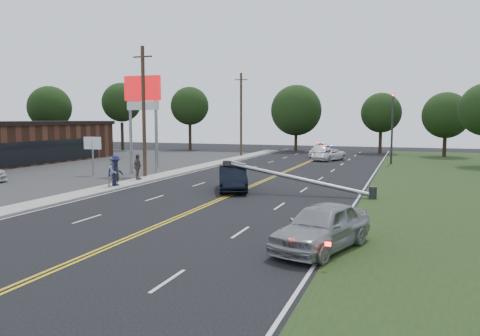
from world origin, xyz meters
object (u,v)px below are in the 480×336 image
at_px(pylon_sign, 143,101).
at_px(small_sign, 93,146).
at_px(traffic_signal, 392,122).
at_px(bystander_c, 115,171).
at_px(utility_pole_mid, 144,112).
at_px(emergency_a, 328,155).
at_px(fallen_streetlight, 305,180).
at_px(bystander_b, 114,171).
at_px(bystander_d, 137,167).
at_px(utility_pole_far, 241,114).
at_px(emergency_b, 321,150).
at_px(bystander_a, 117,174).
at_px(waiting_sedan, 322,227).
at_px(crashed_sedan, 233,178).

relative_size(pylon_sign, small_sign, 2.58).
height_order(traffic_signal, bystander_c, traffic_signal).
distance_m(utility_pole_mid, emergency_a, 23.04).
xyz_separation_m(fallen_streetlight, emergency_a, (-2.51, 23.82, -0.28)).
relative_size(bystander_b, bystander_d, 1.03).
relative_size(pylon_sign, utility_pole_far, 0.80).
height_order(emergency_b, bystander_a, bystander_a).
height_order(utility_pole_far, waiting_sedan, utility_pole_far).
height_order(crashed_sedan, emergency_a, crashed_sedan).
bearing_deg(traffic_signal, emergency_b, 140.13).
bearing_deg(waiting_sedan, small_sign, 161.87).
bearing_deg(emergency_b, bystander_b, -105.66).
distance_m(emergency_a, emergency_b, 5.45).
distance_m(traffic_signal, waiting_sedan, 33.52).
xyz_separation_m(emergency_b, bystander_a, (-8.19, -30.05, 0.16)).
xyz_separation_m(utility_pole_far, bystander_a, (0.95, -27.08, -4.18)).
bearing_deg(bystander_c, small_sign, 56.86).
xyz_separation_m(pylon_sign, utility_pole_mid, (1.30, -2.00, -0.91)).
bearing_deg(utility_pole_mid, bystander_a, -79.43).
bearing_deg(emergency_a, pylon_sign, -101.91).
height_order(crashed_sedan, bystander_d, bystander_d).
bearing_deg(utility_pole_mid, emergency_a, 61.24).
distance_m(bystander_b, bystander_c, 0.08).
bearing_deg(emergency_a, utility_pole_far, -168.92).
xyz_separation_m(pylon_sign, bystander_b, (2.19, -7.29, -4.91)).
bearing_deg(small_sign, crashed_sedan, -15.82).
relative_size(utility_pole_mid, crashed_sedan, 2.07).
bearing_deg(bystander_b, emergency_b, 0.18).
xyz_separation_m(small_sign, waiting_sedan, (21.19, -15.33, -1.52)).
bearing_deg(small_sign, utility_pole_far, 77.69).
height_order(pylon_sign, traffic_signal, pylon_sign).
bearing_deg(bystander_b, bystander_a, 1.26).
bearing_deg(waiting_sedan, pylon_sign, 153.34).
bearing_deg(waiting_sedan, emergency_b, 117.96).
relative_size(utility_pole_mid, utility_pole_far, 1.00).
bearing_deg(traffic_signal, bystander_a, -125.66).
height_order(waiting_sedan, emergency_b, waiting_sedan).
bearing_deg(emergency_a, crashed_sedan, -72.82).
distance_m(pylon_sign, traffic_signal, 24.75).
relative_size(small_sign, waiting_sedan, 0.65).
bearing_deg(utility_pole_mid, utility_pole_far, 90.00).
bearing_deg(emergency_b, bystander_d, -108.06).
xyz_separation_m(crashed_sedan, waiting_sedan, (7.69, -11.51, 0.02)).
bearing_deg(fallen_streetlight, emergency_b, 98.34).
relative_size(fallen_streetlight, waiting_sedan, 1.96).
distance_m(pylon_sign, bystander_a, 9.00).
bearing_deg(bystander_c, bystander_d, 15.78).
height_order(emergency_a, bystander_b, bystander_b).
height_order(small_sign, bystander_c, small_sign).
xyz_separation_m(utility_pole_mid, bystander_b, (0.89, -5.29, -4.00)).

